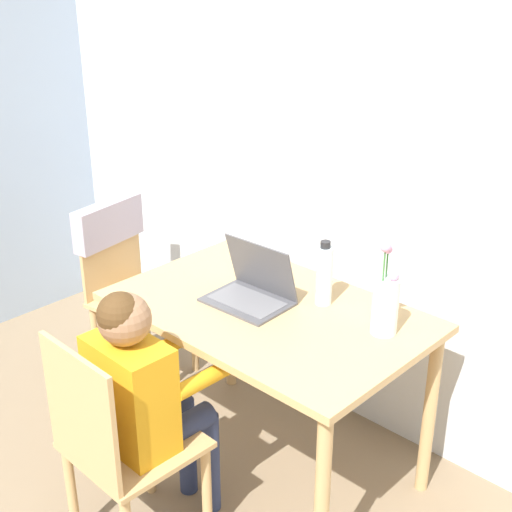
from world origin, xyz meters
TOP-DOWN VIEW (x-y plane):
  - wall_back at (0.00, 2.23)m, footprint 6.40×0.05m
  - dining_table at (-0.27, 1.65)m, footprint 1.18×0.76m
  - chair_occupied at (-0.34, 0.98)m, footprint 0.41×0.41m
  - chair_spare at (-1.29, 1.72)m, footprint 0.49×0.46m
  - person_seated at (-0.34, 1.10)m, footprint 0.32×0.43m
  - laptop at (-0.36, 1.66)m, footprint 0.32×0.24m
  - flower_vase at (0.14, 1.80)m, footprint 0.09×0.09m
  - water_bottle at (-0.15, 1.83)m, footprint 0.06×0.06m

SIDE VIEW (x-z plane):
  - chair_occupied at x=-0.34m, z-range 0.01..0.88m
  - chair_spare at x=-1.29m, z-range 0.15..1.03m
  - person_seated at x=-0.34m, z-range 0.12..1.13m
  - dining_table at x=-0.27m, z-range 0.28..1.02m
  - laptop at x=-0.36m, z-range 0.68..0.91m
  - flower_vase at x=0.14m, z-range 0.68..1.04m
  - water_bottle at x=-0.15m, z-range 0.73..0.99m
  - wall_back at x=0.00m, z-range 0.00..2.50m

